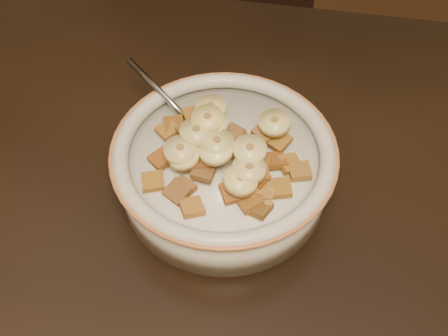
# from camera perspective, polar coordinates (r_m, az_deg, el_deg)

# --- Properties ---
(chair) EXTENTS (0.49, 0.49, 1.04)m
(chair) POSITION_cam_1_polar(r_m,az_deg,el_deg) (1.01, -4.32, 10.85)
(chair) COLOR black
(chair) RESTS_ON floor
(cereal_bowl) EXTENTS (0.21, 0.21, 0.05)m
(cereal_bowl) POSITION_cam_1_polar(r_m,az_deg,el_deg) (0.51, 0.00, -0.31)
(cereal_bowl) COLOR #ACA79E
(cereal_bowl) RESTS_ON table
(milk) EXTENTS (0.18, 0.18, 0.00)m
(milk) POSITION_cam_1_polar(r_m,az_deg,el_deg) (0.49, 0.00, 1.52)
(milk) COLOR silver
(milk) RESTS_ON cereal_bowl
(spoon) EXTENTS (0.06, 0.06, 0.01)m
(spoon) POSITION_cam_1_polar(r_m,az_deg,el_deg) (0.51, -2.60, 4.04)
(spoon) COLOR #A4A8B0
(spoon) RESTS_ON cereal_bowl
(cereal_square_0) EXTENTS (0.03, 0.03, 0.01)m
(cereal_square_0) POSITION_cam_1_polar(r_m,az_deg,el_deg) (0.48, 0.95, 3.93)
(cereal_square_0) COLOR brown
(cereal_square_0) RESTS_ON milk
(cereal_square_1) EXTENTS (0.02, 0.02, 0.01)m
(cereal_square_1) POSITION_cam_1_polar(r_m,az_deg,el_deg) (0.45, 4.22, -2.57)
(cereal_square_1) COLOR brown
(cereal_square_1) RESTS_ON milk
(cereal_square_2) EXTENTS (0.03, 0.03, 0.01)m
(cereal_square_2) POSITION_cam_1_polar(r_m,az_deg,el_deg) (0.45, -3.70, -4.47)
(cereal_square_2) COLOR #97681A
(cereal_square_2) RESTS_ON milk
(cereal_square_3) EXTENTS (0.03, 0.03, 0.01)m
(cereal_square_3) POSITION_cam_1_polar(r_m,az_deg,el_deg) (0.48, 5.88, 0.88)
(cereal_square_3) COLOR brown
(cereal_square_3) RESTS_ON milk
(cereal_square_4) EXTENTS (0.03, 0.03, 0.01)m
(cereal_square_4) POSITION_cam_1_polar(r_m,az_deg,el_deg) (0.46, 3.74, -1.47)
(cereal_square_4) COLOR brown
(cereal_square_4) RESTS_ON milk
(cereal_square_5) EXTENTS (0.03, 0.03, 0.01)m
(cereal_square_5) POSITION_cam_1_polar(r_m,az_deg,el_deg) (0.47, 3.79, 0.69)
(cereal_square_5) COLOR brown
(cereal_square_5) RESTS_ON milk
(cereal_square_6) EXTENTS (0.03, 0.03, 0.01)m
(cereal_square_6) POSITION_cam_1_polar(r_m,az_deg,el_deg) (0.46, -4.80, -2.28)
(cereal_square_6) COLOR brown
(cereal_square_6) RESTS_ON milk
(cereal_square_7) EXTENTS (0.03, 0.03, 0.01)m
(cereal_square_7) POSITION_cam_1_polar(r_m,az_deg,el_deg) (0.49, 4.71, 4.07)
(cereal_square_7) COLOR olive
(cereal_square_7) RESTS_ON milk
(cereal_square_8) EXTENTS (0.03, 0.03, 0.01)m
(cereal_square_8) POSITION_cam_1_polar(r_m,az_deg,el_deg) (0.45, 3.99, -4.59)
(cereal_square_8) COLOR brown
(cereal_square_8) RESTS_ON milk
(cereal_square_9) EXTENTS (0.03, 0.03, 0.01)m
(cereal_square_9) POSITION_cam_1_polar(r_m,az_deg,el_deg) (0.50, -2.12, 5.08)
(cereal_square_9) COLOR olive
(cereal_square_9) RESTS_ON milk
(cereal_square_10) EXTENTS (0.03, 0.03, 0.01)m
(cereal_square_10) POSITION_cam_1_polar(r_m,az_deg,el_deg) (0.52, -3.52, 6.04)
(cereal_square_10) COLOR #925721
(cereal_square_10) RESTS_ON milk
(cereal_square_11) EXTENTS (0.03, 0.03, 0.01)m
(cereal_square_11) POSITION_cam_1_polar(r_m,az_deg,el_deg) (0.45, 0.97, -2.74)
(cereal_square_11) COLOR brown
(cereal_square_11) RESTS_ON milk
(cereal_square_12) EXTENTS (0.02, 0.02, 0.01)m
(cereal_square_12) POSITION_cam_1_polar(r_m,az_deg,el_deg) (0.45, 3.47, -2.07)
(cereal_square_12) COLOR brown
(cereal_square_12) RESTS_ON milk
(cereal_square_13) EXTENTS (0.02, 0.02, 0.01)m
(cereal_square_13) POSITION_cam_1_polar(r_m,az_deg,el_deg) (0.46, 6.43, -2.26)
(cereal_square_13) COLOR #966126
(cereal_square_13) RESTS_ON milk
(cereal_square_14) EXTENTS (0.03, 0.03, 0.01)m
(cereal_square_14) POSITION_cam_1_polar(r_m,az_deg,el_deg) (0.46, 3.91, -0.41)
(cereal_square_14) COLOR #623910
(cereal_square_14) RESTS_ON milk
(cereal_square_15) EXTENTS (0.03, 0.03, 0.01)m
(cereal_square_15) POSITION_cam_1_polar(r_m,az_deg,el_deg) (0.51, -5.76, 4.94)
(cereal_square_15) COLOR brown
(cereal_square_15) RESTS_ON milk
(cereal_square_16) EXTENTS (0.03, 0.03, 0.01)m
(cereal_square_16) POSITION_cam_1_polar(r_m,az_deg,el_deg) (0.48, -4.74, 2.67)
(cereal_square_16) COLOR brown
(cereal_square_16) RESTS_ON milk
(cereal_square_17) EXTENTS (0.03, 0.03, 0.01)m
(cereal_square_17) POSITION_cam_1_polar(r_m,az_deg,el_deg) (0.45, 2.92, -3.83)
(cereal_square_17) COLOR brown
(cereal_square_17) RESTS_ON milk
(cereal_square_18) EXTENTS (0.02, 0.02, 0.01)m
(cereal_square_18) POSITION_cam_1_polar(r_m,az_deg,el_deg) (0.46, -2.36, -0.38)
(cereal_square_18) COLOR brown
(cereal_square_18) RESTS_ON milk
(cereal_square_19) EXTENTS (0.03, 0.03, 0.01)m
(cereal_square_19) POSITION_cam_1_polar(r_m,az_deg,el_deg) (0.48, 8.68, -0.31)
(cereal_square_19) COLOR brown
(cereal_square_19) RESTS_ON milk
(cereal_square_20) EXTENTS (0.03, 0.03, 0.01)m
(cereal_square_20) POSITION_cam_1_polar(r_m,az_deg,el_deg) (0.49, 6.28, 3.14)
(cereal_square_20) COLOR olive
(cereal_square_20) RESTS_ON milk
(cereal_square_21) EXTENTS (0.03, 0.03, 0.01)m
(cereal_square_21) POSITION_cam_1_polar(r_m,az_deg,el_deg) (0.46, -2.81, 0.72)
(cereal_square_21) COLOR brown
(cereal_square_21) RESTS_ON milk
(cereal_square_22) EXTENTS (0.03, 0.03, 0.01)m
(cereal_square_22) POSITION_cam_1_polar(r_m,az_deg,el_deg) (0.47, -8.17, -1.52)
(cereal_square_22) COLOR brown
(cereal_square_22) RESTS_ON milk
(cereal_square_23) EXTENTS (0.03, 0.03, 0.01)m
(cereal_square_23) POSITION_cam_1_polar(r_m,az_deg,el_deg) (0.50, -1.43, 5.34)
(cereal_square_23) COLOR brown
(cereal_square_23) RESTS_ON milk
(cereal_square_24) EXTENTS (0.03, 0.03, 0.01)m
(cereal_square_24) POSITION_cam_1_polar(r_m,az_deg,el_deg) (0.48, -7.20, 1.09)
(cereal_square_24) COLOR brown
(cereal_square_24) RESTS_ON milk
(cereal_square_25) EXTENTS (0.03, 0.03, 0.01)m
(cereal_square_25) POSITION_cam_1_polar(r_m,az_deg,el_deg) (0.51, -6.44, 4.34)
(cereal_square_25) COLOR #875D17
(cereal_square_25) RESTS_ON milk
(cereal_square_26) EXTENTS (0.03, 0.03, 0.01)m
(cereal_square_26) POSITION_cam_1_polar(r_m,az_deg,el_deg) (0.48, 7.53, 0.50)
(cereal_square_26) COLOR olive
(cereal_square_26) RESTS_ON milk
(cereal_square_27) EXTENTS (0.03, 0.03, 0.01)m
(cereal_square_27) POSITION_cam_1_polar(r_m,az_deg,el_deg) (0.46, -5.38, -2.68)
(cereal_square_27) COLOR brown
(cereal_square_27) RESTS_ON milk
(cereal_square_28) EXTENTS (0.02, 0.02, 0.01)m
(cereal_square_28) POSITION_cam_1_polar(r_m,az_deg,el_deg) (0.45, 4.33, -3.39)
(cereal_square_28) COLOR #8C5B16
(cereal_square_28) RESTS_ON milk
(cereal_square_29) EXTENTS (0.02, 0.02, 0.01)m
(cereal_square_29) POSITION_cam_1_polar(r_m,az_deg,el_deg) (0.47, 0.87, 2.78)
(cereal_square_29) COLOR brown
(cereal_square_29) RESTS_ON milk
(cereal_square_30) EXTENTS (0.03, 0.03, 0.01)m
(cereal_square_30) POSITION_cam_1_polar(r_m,az_deg,el_deg) (0.49, -4.06, 4.29)
(cereal_square_30) COLOR brown
(cereal_square_30) RESTS_ON milk
(banana_slice_0) EXTENTS (0.04, 0.04, 0.01)m
(banana_slice_0) POSITION_cam_1_polar(r_m,az_deg,el_deg) (0.48, -1.42, 4.96)
(banana_slice_0) COLOR #EBD583
(banana_slice_0) RESTS_ON milk
(banana_slice_1) EXTENTS (0.04, 0.04, 0.02)m
(banana_slice_1) POSITION_cam_1_polar(r_m,az_deg,el_deg) (0.44, 1.91, -1.45)
(banana_slice_1) COLOR #E3C378
(banana_slice_1) RESTS_ON milk
(banana_slice_2) EXTENTS (0.03, 0.03, 0.01)m
(banana_slice_2) POSITION_cam_1_polar(r_m,az_deg,el_deg) (0.49, 5.78, 5.14)
(banana_slice_2) COLOR tan
(banana_slice_2) RESTS_ON milk
(banana_slice_3) EXTENTS (0.04, 0.04, 0.01)m
(banana_slice_3) POSITION_cam_1_polar(r_m,az_deg,el_deg) (0.46, -0.80, 2.88)
(banana_slice_3) COLOR #CAC379
(banana_slice_3) RESTS_ON milk
(banana_slice_4) EXTENTS (0.04, 0.04, 0.01)m
(banana_slice_4) POSITION_cam_1_polar(r_m,az_deg,el_deg) (0.45, 2.88, -0.18)
(banana_slice_4) COLOR #D1C289
(banana_slice_4) RESTS_ON milk
(banana_slice_5) EXTENTS (0.04, 0.04, 0.01)m
(banana_slice_5) POSITION_cam_1_polar(r_m,az_deg,el_deg) (0.47, -3.19, 4.11)
(banana_slice_5) COLOR #CCB978
(banana_slice_5) RESTS_ON milk
(banana_slice_6) EXTENTS (0.04, 0.04, 0.02)m
(banana_slice_6) POSITION_cam_1_polar(r_m,az_deg,el_deg) (0.46, -4.64, 1.41)
(banana_slice_6) COLOR #FFE281
(banana_slice_6) RESTS_ON milk
(banana_slice_7) EXTENTS (0.04, 0.04, 0.01)m
(banana_slice_7) POSITION_cam_1_polar(r_m,az_deg,el_deg) (0.46, 2.96, 2.04)
(banana_slice_7) COLOR #E4C27E
(banana_slice_7) RESTS_ON milk
(banana_slice_8) EXTENTS (0.04, 0.04, 0.01)m
(banana_slice_8) POSITION_cam_1_polar(r_m,az_deg,el_deg) (0.46, -5.00, 2.00)
(banana_slice_8) COLOR #D9C785
(banana_slice_8) RESTS_ON milk
(banana_slice_9) EXTENTS (0.03, 0.03, 0.02)m
(banana_slice_9) POSITION_cam_1_polar(r_m,az_deg,el_deg) (0.46, -0.92, 1.92)
(banana_slice_9) COLOR #FDE38B
(banana_slice_9) RESTS_ON milk
(banana_slice_10) EXTENTS (0.04, 0.04, 0.01)m
(banana_slice_10) POSITION_cam_1_polar(r_m,az_deg,el_deg) (0.50, -1.55, 6.84)
(banana_slice_10) COLOR #D9CD77
(banana_slice_10) RESTS_ON milk
(banana_slice_11) EXTENTS (0.03, 0.03, 0.01)m
(banana_slice_11) POSITION_cam_1_polar(r_m,az_deg,el_deg) (0.47, -1.88, 5.59)
(banana_slice_11) COLOR #E5D775
(banana_slice_11) RESTS_ON milk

